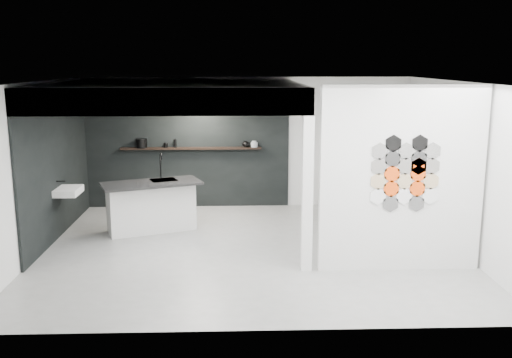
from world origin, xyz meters
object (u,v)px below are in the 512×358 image
object	(u,v)px
kitchen_island	(151,206)
stockpot	(141,143)
glass_vase	(254,144)
bottle_dark	(175,144)
partition_panel	(401,179)
utensil_cup	(166,145)
wall_basin	(68,191)
glass_bowl	(254,145)
kettle	(246,144)

from	to	relation	value
kitchen_island	stockpot	distance (m)	2.01
glass_vase	bottle_dark	xyz separation A→B (m)	(-1.69, 0.00, 0.02)
kitchen_island	partition_panel	bearing A→B (deg)	-48.44
kitchen_island	bottle_dark	world-z (taller)	bottle_dark
stockpot	utensil_cup	distance (m)	0.51
wall_basin	kitchen_island	bearing A→B (deg)	13.28
wall_basin	stockpot	xyz separation A→B (m)	(0.99, 2.07, 0.57)
glass_vase	glass_bowl	bearing A→B (deg)	0.00
kitchen_island	utensil_cup	bearing A→B (deg)	66.46
wall_basin	partition_panel	bearing A→B (deg)	-18.23
glass_vase	bottle_dark	bearing A→B (deg)	180.00
glass_vase	kitchen_island	bearing A→B (deg)	-138.79
stockpot	glass_vase	xyz separation A→B (m)	(2.40, 0.00, -0.03)
kitchen_island	utensil_cup	size ratio (longest dim) A/B	18.23
bottle_dark	utensil_cup	size ratio (longest dim) A/B	1.59
glass_bowl	stockpot	bearing A→B (deg)	180.00
wall_basin	kitchen_island	world-z (taller)	kitchen_island
stockpot	utensil_cup	size ratio (longest dim) A/B	2.19
kitchen_island	glass_vase	world-z (taller)	glass_vase
wall_basin	stockpot	world-z (taller)	stockpot
bottle_dark	utensil_cup	distance (m)	0.20
kettle	bottle_dark	xyz separation A→B (m)	(-1.51, 0.00, 0.02)
partition_panel	glass_vase	world-z (taller)	partition_panel
utensil_cup	bottle_dark	bearing A→B (deg)	0.00
partition_panel	glass_vase	distance (m)	4.39
stockpot	bottle_dark	world-z (taller)	stockpot
glass_bowl	bottle_dark	world-z (taller)	bottle_dark
partition_panel	glass_vase	size ratio (longest dim) A/B	20.88
kitchen_island	kettle	bearing A→B (deg)	23.26
partition_panel	stockpot	bearing A→B (deg)	139.19
stockpot	wall_basin	bearing A→B (deg)	-115.58
wall_basin	glass_vase	xyz separation A→B (m)	(3.39, 2.07, 0.54)
kitchen_island	kettle	xyz separation A→B (m)	(1.80, 1.73, 0.90)
kettle	glass_vase	bearing A→B (deg)	13.63
wall_basin	utensil_cup	distance (m)	2.61
kitchen_island	stockpot	bearing A→B (deg)	83.10
stockpot	partition_panel	bearing A→B (deg)	-40.81
kitchen_island	utensil_cup	xyz separation A→B (m)	(0.09, 1.73, 0.89)
partition_panel	kitchen_island	size ratio (longest dim) A/B	1.44
partition_panel	utensil_cup	bearing A→B (deg)	135.74
kettle	wall_basin	bearing A→B (deg)	-133.62
partition_panel	wall_basin	bearing A→B (deg)	161.77
kettle	glass_vase	distance (m)	0.18
stockpot	glass_bowl	xyz separation A→B (m)	(2.40, 0.00, -0.04)
wall_basin	glass_vase	bearing A→B (deg)	31.35
utensil_cup	partition_panel	bearing A→B (deg)	-44.26
glass_vase	kettle	bearing A→B (deg)	180.00
kitchen_island	utensil_cup	world-z (taller)	kitchen_island
wall_basin	utensil_cup	xyz separation A→B (m)	(1.50, 2.07, 0.52)
partition_panel	glass_vase	bearing A→B (deg)	118.23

